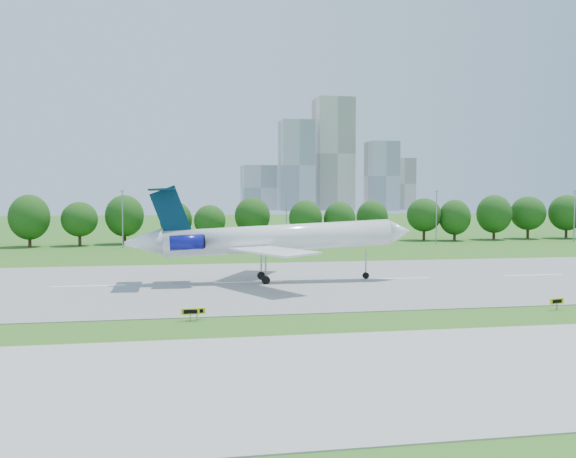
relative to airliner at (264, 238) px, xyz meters
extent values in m
plane|color=#2F6219|center=(-1.96, -25.02, -5.79)|extent=(600.00, 600.00, 0.00)
cube|color=gray|center=(-1.96, -0.02, -5.75)|extent=(400.00, 45.00, 0.08)
cube|color=#ADADA8|center=(-1.96, -43.02, -5.75)|extent=(400.00, 23.00, 0.08)
cylinder|color=#382314|center=(-21.96, 66.98, -3.99)|extent=(0.70, 0.70, 3.60)
sphere|color=#134210|center=(-21.96, 66.98, 0.41)|extent=(8.40, 8.40, 8.40)
cylinder|color=#382314|center=(18.04, 66.98, -3.99)|extent=(0.70, 0.70, 3.60)
sphere|color=#134210|center=(18.04, 66.98, 0.41)|extent=(8.40, 8.40, 8.40)
cylinder|color=#382314|center=(58.04, 66.98, -3.99)|extent=(0.70, 0.70, 3.60)
sphere|color=#134210|center=(58.04, 66.98, 0.41)|extent=(8.40, 8.40, 8.40)
cylinder|color=gray|center=(-21.96, 56.98, 0.21)|extent=(0.24, 0.24, 12.00)
cube|color=gray|center=(-21.96, 56.98, 6.31)|extent=(0.90, 0.25, 0.18)
cylinder|color=gray|center=(13.04, 56.98, 0.21)|extent=(0.24, 0.24, 12.00)
cube|color=gray|center=(13.04, 56.98, 6.31)|extent=(0.90, 0.25, 0.18)
cylinder|color=gray|center=(48.04, 56.98, 0.21)|extent=(0.24, 0.24, 12.00)
cube|color=gray|center=(48.04, 56.98, 6.31)|extent=(0.90, 0.25, 0.18)
cylinder|color=gray|center=(83.04, 56.98, 0.21)|extent=(0.24, 0.24, 12.00)
cube|color=gray|center=(83.04, 56.98, 6.31)|extent=(0.90, 0.25, 0.18)
cube|color=#B2B2B7|center=(73.04, 354.98, 25.21)|extent=(22.00, 22.00, 62.00)
cube|color=beige|center=(103.04, 369.98, 34.21)|extent=(26.00, 26.00, 80.00)
cube|color=#B2B2B7|center=(133.04, 349.98, 18.21)|extent=(20.00, 20.00, 48.00)
cube|color=beige|center=(156.04, 374.98, 13.21)|extent=(18.00, 18.00, 38.00)
cube|color=#B2B2B7|center=(50.04, 379.98, 10.21)|extent=(24.00, 24.00, 32.00)
cylinder|color=white|center=(1.85, -0.02, -0.06)|extent=(29.52, 3.68, 4.70)
cone|color=white|center=(18.11, -0.15, 0.64)|extent=(3.31, 3.45, 3.56)
cone|color=white|center=(-15.18, 0.13, -0.41)|extent=(4.87, 3.47, 3.63)
cube|color=white|center=(0.03, -6.85, -1.12)|extent=(9.74, 13.61, 0.46)
cube|color=white|center=(0.15, 6.85, -1.12)|extent=(9.90, 13.60, 0.46)
cube|color=#05273F|center=(-11.85, 0.10, 3.40)|extent=(5.18, 0.53, 6.67)
cube|color=#05273F|center=(-12.83, 0.11, 6.20)|extent=(3.22, 9.33, 0.35)
cylinder|color=navy|center=(-9.92, -2.46, -0.28)|extent=(4.21, 1.90, 2.04)
cylinder|color=navy|center=(-9.87, 2.63, -0.28)|extent=(4.21, 1.90, 2.04)
cylinder|color=gray|center=(13.60, -0.12, -3.49)|extent=(0.20, 0.20, 3.42)
cylinder|color=black|center=(13.60, -0.12, -5.19)|extent=(0.88, 0.30, 0.88)
cylinder|color=gray|center=(-0.12, -2.15, -3.49)|extent=(0.23, 0.23, 3.42)
cylinder|color=black|center=(-0.12, -2.15, -5.19)|extent=(1.08, 0.45, 1.08)
cylinder|color=gray|center=(-0.09, 2.15, -3.49)|extent=(0.23, 0.23, 3.42)
cylinder|color=black|center=(-0.09, 2.15, -5.19)|extent=(1.08, 0.45, 1.08)
cube|color=gray|center=(-10.11, -23.90, -5.43)|extent=(0.10, 0.10, 0.72)
cube|color=yellow|center=(-10.11, -23.90, -4.92)|extent=(1.65, 0.20, 0.57)
cube|color=black|center=(-10.11, -24.01, -4.92)|extent=(1.23, 0.03, 0.36)
cube|color=gray|center=(-9.50, -23.38, -5.46)|extent=(0.10, 0.10, 0.67)
cube|color=yellow|center=(-9.50, -23.38, -4.98)|extent=(1.53, 0.24, 0.52)
cube|color=black|center=(-9.49, -23.48, -4.98)|extent=(1.14, 0.07, 0.33)
cube|color=gray|center=(25.58, -24.67, -5.43)|extent=(0.13, 0.13, 0.72)
cube|color=yellow|center=(25.58, -24.67, -4.92)|extent=(1.64, 0.59, 0.57)
cube|color=black|center=(25.61, -24.78, -4.92)|extent=(1.20, 0.32, 0.36)
camera|label=1|loc=(-11.59, -81.54, 5.60)|focal=40.00mm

